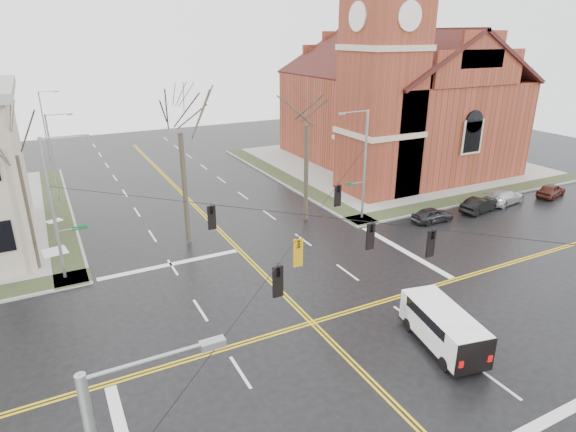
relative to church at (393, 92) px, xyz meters
name	(u,v)px	position (x,y,z in m)	size (l,w,h in m)	color
ground	(312,323)	(-24.76, -24.78, -8.43)	(120.00, 120.00, 0.00)	black
sidewalks	(312,321)	(-24.76, -24.78, -8.36)	(80.00, 80.00, 0.17)	gray
road_markings	(312,322)	(-24.76, -24.78, -8.43)	(100.00, 100.00, 0.01)	gold
church	(393,92)	(0.00, 0.00, 0.00)	(24.28, 27.48, 27.50)	brown
signal_pole_ne	(363,162)	(-13.44, -13.28, -3.48)	(2.75, 0.22, 9.00)	gray
signal_pole_nw	(55,206)	(-36.09, -13.28, -3.48)	(2.75, 0.22, 9.00)	gray
span_wires	(314,216)	(-24.76, -24.78, -2.23)	(23.02, 23.02, 0.03)	black
traffic_signals	(321,234)	(-24.76, -25.45, -2.98)	(8.21, 8.26, 1.30)	black
streetlight_north_a	(54,155)	(-35.42, 3.22, -3.97)	(2.30, 0.20, 8.00)	gray
streetlight_north_b	(45,121)	(-35.42, 23.22, -3.97)	(2.30, 0.20, 8.00)	gray
cargo_van	(441,323)	(-20.02, -29.33, -7.27)	(3.00, 5.47, 1.97)	white
parked_car_a	(432,215)	(-8.45, -16.46, -7.81)	(1.47, 3.65, 1.24)	black
parked_car_b	(479,205)	(-3.15, -16.57, -7.78)	(1.39, 3.98, 1.31)	black
parked_car_c	(504,197)	(0.66, -15.99, -7.76)	(1.89, 4.64, 1.35)	#BBBBBD
parked_car_d	(551,190)	(6.34, -16.67, -7.78)	(1.55, 3.85, 1.31)	#451B13
tree_nw_far	(14,148)	(-37.74, -10.92, -0.24)	(4.00, 4.00, 11.32)	#383024
tree_nw_near	(180,125)	(-27.58, -11.17, 0.34)	(4.00, 4.00, 12.14)	#383024
tree_ne	(307,118)	(-17.59, -11.30, 0.07)	(4.00, 4.00, 11.75)	#383024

